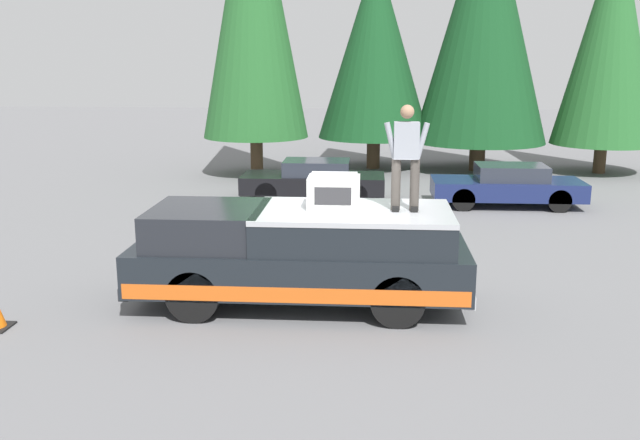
{
  "coord_description": "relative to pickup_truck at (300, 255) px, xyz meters",
  "views": [
    {
      "loc": [
        -11.47,
        -0.54,
        4.08
      ],
      "look_at": [
        0.15,
        0.29,
        1.35
      ],
      "focal_mm": 39.34,
      "sensor_mm": 36.0,
      "label": 1
    }
  ],
  "objects": [
    {
      "name": "pickup_truck",
      "position": [
        0.0,
        0.0,
        0.0
      ],
      "size": [
        2.01,
        5.54,
        1.65
      ],
      "color": "black",
      "rests_on": "ground"
    },
    {
      "name": "parked_car_navy",
      "position": [
        8.34,
        -4.95,
        -0.29
      ],
      "size": [
        1.64,
        4.1,
        1.16
      ],
      "color": "navy",
      "rests_on": "ground"
    },
    {
      "name": "conifer_center_left",
      "position": [
        14.87,
        -1.25,
        3.55
      ],
      "size": [
        4.07,
        4.07,
        7.7
      ],
      "color": "#4C3826",
      "rests_on": "ground"
    },
    {
      "name": "conifer_far_left",
      "position": [
        14.34,
        -9.31,
        3.92
      ],
      "size": [
        3.58,
        3.58,
        8.58
      ],
      "color": "#4C3826",
      "rests_on": "ground"
    },
    {
      "name": "person_on_truck_bed",
      "position": [
        0.01,
        -1.7,
        1.68
      ],
      "size": [
        0.29,
        0.72,
        1.69
      ],
      "color": "#423D38",
      "rests_on": "pickup_truck"
    },
    {
      "name": "parked_car_black",
      "position": [
        8.84,
        0.48,
        -0.29
      ],
      "size": [
        1.64,
        4.1,
        1.16
      ],
      "color": "black",
      "rests_on": "ground"
    },
    {
      "name": "conifer_left",
      "position": [
        14.61,
        -5.03,
        4.5
      ],
      "size": [
        4.72,
        4.72,
        9.71
      ],
      "color": "#4C3826",
      "rests_on": "ground"
    },
    {
      "name": "compressor_unit",
      "position": [
        0.11,
        -0.55,
        1.05
      ],
      "size": [
        0.65,
        0.84,
        0.56
      ],
      "color": "white",
      "rests_on": "pickup_truck"
    },
    {
      "name": "ground_plane",
      "position": [
        0.35,
        -0.58,
        -0.87
      ],
      "size": [
        90.0,
        90.0,
        0.0
      ],
      "primitive_type": "plane",
      "color": "slate"
    }
  ]
}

